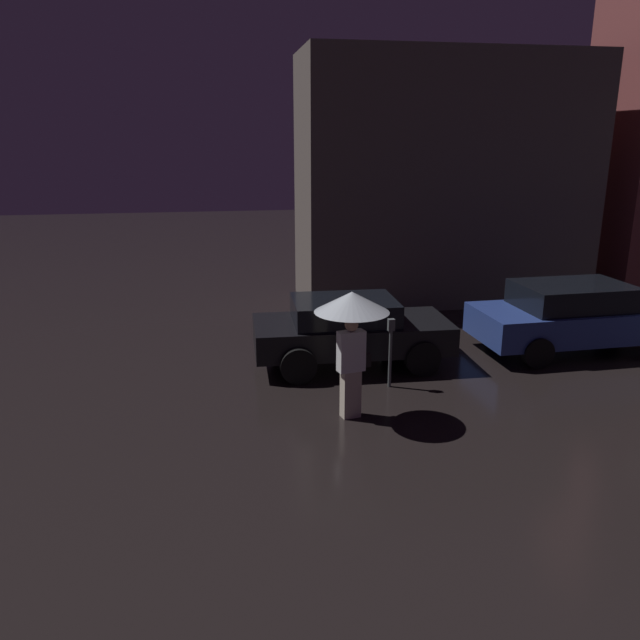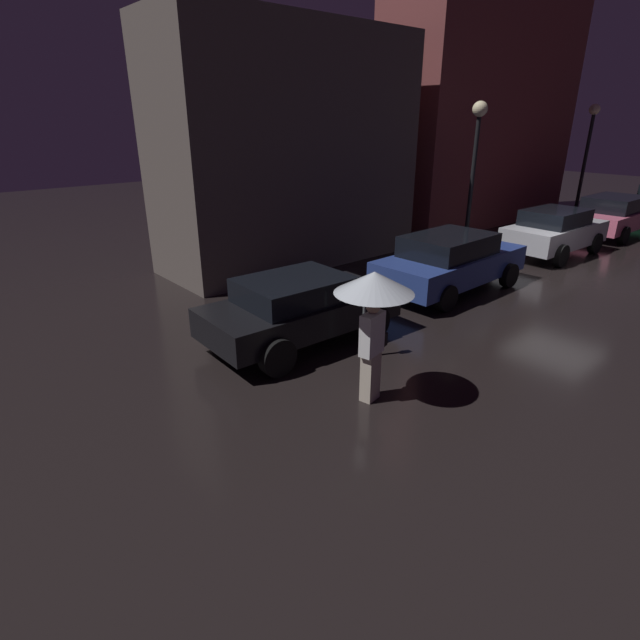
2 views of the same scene
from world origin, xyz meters
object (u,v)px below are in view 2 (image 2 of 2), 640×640
Objects in this scene: parked_car_black at (299,307)px; parked_car_silver at (555,231)px; parked_car_blue at (450,261)px; street_lamp_near at (476,144)px; pedestrian_with_umbrella at (374,297)px; street_lamp_far at (589,142)px; parked_car_pink at (614,215)px; parking_meter at (364,317)px.

parked_car_silver is at bearing 1.74° from parked_car_black.
parked_car_blue is (4.99, 0.02, 0.04)m from parked_car_black.
parked_car_black is 9.63m from street_lamp_near.
pedestrian_with_umbrella is (-11.06, -2.41, 0.95)m from parked_car_silver.
pedestrian_with_umbrella is at bearing -165.46° from street_lamp_far.
parked_car_pink is 7.21m from street_lamp_near.
street_lamp_near is (8.98, 2.21, 2.68)m from parked_car_black.
parked_car_silver is (10.53, -0.05, 0.05)m from parked_car_black.
pedestrian_with_umbrella is (-5.52, -2.49, 0.97)m from parked_car_blue.
parked_car_silver is at bearing -55.57° from street_lamp_near.
parked_car_blue is at bearing 2.29° from parked_car_black.
parked_car_silver is at bearing -179.74° from pedestrian_with_umbrella.
parked_car_blue is at bearing -167.81° from pedestrian_with_umbrella.
parked_car_blue is at bearing -170.24° from street_lamp_far.
parked_car_blue is at bearing -179.11° from parked_car_silver.
street_lamp_far is at bearing 50.80° from parked_car_pink.
parked_car_pink reaches higher than parked_car_black.
parked_car_pink is 3.76m from street_lamp_far.
parked_car_silver is at bearing -161.78° from street_lamp_far.
street_lamp_near is 0.99× the size of street_lamp_far.
parked_car_silver is 0.89× the size of parked_car_pink.
parked_car_silver is 3.79m from street_lamp_near.
parking_meter is (-10.06, -1.28, 0.02)m from parked_car_silver.
parking_meter is 9.58m from street_lamp_near.
parked_car_silver is at bearing 7.24° from parking_meter.
parked_car_blue reaches higher than parking_meter.
parked_car_silver is at bearing 179.96° from parked_car_pink.
parked_car_black is 2.71m from pedestrian_with_umbrella.
parked_car_silver is 4.77m from parked_car_pink.
parked_car_pink is 2.09× the size of pedestrian_with_umbrella.
parked_car_pink is at bearing -129.33° from street_lamp_far.
parked_car_pink is (10.30, -0.09, -0.01)m from parked_car_blue.
street_lamp_far is (12.08, 2.08, 2.50)m from parked_car_blue.
street_lamp_far reaches higher than parking_meter.
parked_car_black is at bearing -166.20° from street_lamp_near.
pedestrian_with_umbrella reaches higher than parked_car_blue.
parked_car_black reaches higher than parking_meter.
parked_car_black is at bearing -172.98° from street_lamp_far.
parked_car_black is 0.84× the size of street_lamp_far.
parked_car_blue reaches higher than parked_car_pink.
parked_car_black is 0.85× the size of street_lamp_near.
pedestrian_with_umbrella is 0.45× the size of street_lamp_far.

